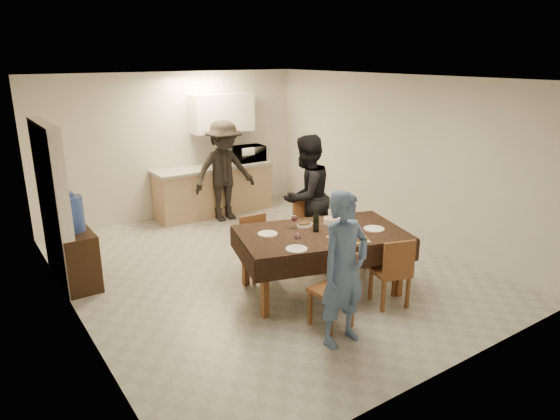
{
  "coord_description": "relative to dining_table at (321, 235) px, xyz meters",
  "views": [
    {
      "loc": [
        -3.45,
        -5.49,
        2.89
      ],
      "look_at": [
        0.07,
        -0.3,
        0.92
      ],
      "focal_mm": 32.0,
      "sensor_mm": 36.0,
      "label": 1
    }
  ],
  "objects": [
    {
      "name": "microwave",
      "position": [
        1.17,
        3.67,
        0.31
      ],
      "size": [
        0.55,
        0.37,
        0.3
      ],
      "primitive_type": "imported",
      "rotation": [
        0.0,
        0.0,
        3.14
      ],
      "color": "white",
      "rests_on": "kitchen_worktop"
    },
    {
      "name": "person_near",
      "position": [
        -0.55,
        -1.05,
        0.06
      ],
      "size": [
        0.62,
        0.43,
        1.63
      ],
      "primitive_type": "imported",
      "rotation": [
        0.0,
        0.0,
        0.07
      ],
      "color": "#4D6898",
      "rests_on": "floor"
    },
    {
      "name": "plate_near_right",
      "position": [
        0.6,
        -0.3,
        0.04
      ],
      "size": [
        0.26,
        0.26,
        0.01
      ],
      "primitive_type": "cylinder",
      "color": "white",
      "rests_on": "dining_table"
    },
    {
      "name": "chair_near_left",
      "position": [
        -0.45,
        -0.83,
        -0.22
      ],
      "size": [
        0.43,
        0.43,
        0.48
      ],
      "rotation": [
        0.0,
        0.0,
        0.08
      ],
      "color": "brown",
      "rests_on": "floor"
    },
    {
      "name": "wall_right",
      "position": [
        2.27,
        0.99,
        0.54
      ],
      "size": [
        0.02,
        6.0,
        2.6
      ],
      "primitive_type": "cube",
      "color": "beige",
      "rests_on": "floor"
    },
    {
      "name": "wine_glass_a",
      "position": [
        -0.55,
        -0.25,
        0.13
      ],
      "size": [
        0.08,
        0.08,
        0.18
      ],
      "primitive_type": null,
      "color": "white",
      "rests_on": "dining_table"
    },
    {
      "name": "stub_partition",
      "position": [
        -2.65,
        2.19,
        0.29
      ],
      "size": [
        0.15,
        1.4,
        2.1
      ],
      "primitive_type": "cube",
      "color": "white",
      "rests_on": "floor"
    },
    {
      "name": "floor",
      "position": [
        -0.23,
        0.99,
        -0.76
      ],
      "size": [
        5.0,
        6.0,
        0.02
      ],
      "primitive_type": "cube",
      "color": "#AEAEA9",
      "rests_on": "ground"
    },
    {
      "name": "wall_front",
      "position": [
        -0.23,
        -2.01,
        0.54
      ],
      "size": [
        5.0,
        0.02,
        2.6
      ],
      "primitive_type": "cube",
      "color": "beige",
      "rests_on": "floor"
    },
    {
      "name": "wine_glass_c",
      "position": [
        -0.2,
        0.3,
        0.13
      ],
      "size": [
        0.08,
        0.08,
        0.18
      ],
      "primitive_type": null,
      "color": "white",
      "rests_on": "dining_table"
    },
    {
      "name": "salad_bowl",
      "position": [
        0.3,
        0.18,
        0.07
      ],
      "size": [
        0.19,
        0.19,
        0.08
      ],
      "primitive_type": "cylinder",
      "color": "white",
      "rests_on": "dining_table"
    },
    {
      "name": "wall_back",
      "position": [
        -0.23,
        3.99,
        0.54
      ],
      "size": [
        5.0,
        0.02,
        2.6
      ],
      "primitive_type": "cube",
      "color": "beige",
      "rests_on": "floor"
    },
    {
      "name": "savoury_tart",
      "position": [
        0.1,
        -0.38,
        0.06
      ],
      "size": [
        0.52,
        0.45,
        0.05
      ],
      "primitive_type": "cube",
      "rotation": [
        0.0,
        0.0,
        -0.33
      ],
      "color": "#B37F34",
      "rests_on": "dining_table"
    },
    {
      "name": "ceiling",
      "position": [
        -0.23,
        0.99,
        1.84
      ],
      "size": [
        5.0,
        6.0,
        0.02
      ],
      "primitive_type": "cube",
      "color": "white",
      "rests_on": "wall_back"
    },
    {
      "name": "wall_left",
      "position": [
        -2.73,
        0.99,
        0.54
      ],
      "size": [
        0.02,
        6.0,
        2.6
      ],
      "primitive_type": "cube",
      "color": "beige",
      "rests_on": "floor"
    },
    {
      "name": "wine_bottle",
      "position": [
        -0.05,
        0.05,
        0.19
      ],
      "size": [
        0.07,
        0.07,
        0.3
      ],
      "primitive_type": null,
      "color": "black",
      "rests_on": "dining_table"
    },
    {
      "name": "plate_far_left",
      "position": [
        -0.6,
        0.3,
        0.04
      ],
      "size": [
        0.24,
        0.24,
        0.01
      ],
      "primitive_type": "cylinder",
      "color": "white",
      "rests_on": "dining_table"
    },
    {
      "name": "plate_far_right",
      "position": [
        0.6,
        0.3,
        0.04
      ],
      "size": [
        0.28,
        0.28,
        0.02
      ],
      "primitive_type": "cylinder",
      "color": "white",
      "rests_on": "dining_table"
    },
    {
      "name": "kitchen_worktop",
      "position": [
        0.37,
        3.67,
        0.13
      ],
      "size": [
        2.24,
        0.64,
        0.05
      ],
      "primitive_type": "cube",
      "color": "#9B9B96",
      "rests_on": "kitchen_base_cabinet"
    },
    {
      "name": "wine_glass_b",
      "position": [
        0.55,
        0.25,
        0.14
      ],
      "size": [
        0.09,
        0.09,
        0.2
      ],
      "primitive_type": null,
      "color": "white",
      "rests_on": "dining_table"
    },
    {
      "name": "water_jug",
      "position": [
        -2.51,
        1.88,
        0.22
      ],
      "size": [
        0.3,
        0.3,
        0.45
      ],
      "primitive_type": "cylinder",
      "color": "blue",
      "rests_on": "console"
    },
    {
      "name": "mushroom_dish",
      "position": [
        -0.05,
        0.28,
        0.05
      ],
      "size": [
        0.2,
        0.2,
        0.04
      ],
      "primitive_type": "cylinder",
      "color": "white",
      "rests_on": "dining_table"
    },
    {
      "name": "chair_near_right",
      "position": [
        0.45,
        -0.83,
        -0.22
      ],
      "size": [
        0.49,
        0.5,
        0.47
      ],
      "rotation": [
        0.0,
        0.0,
        -0.3
      ],
      "color": "brown",
      "rests_on": "floor"
    },
    {
      "name": "upper_cabinet",
      "position": [
        0.67,
        3.81,
        1.09
      ],
      "size": [
        1.2,
        0.34,
        0.7
      ],
      "primitive_type": "cube",
      "color": "white",
      "rests_on": "wall_back"
    },
    {
      "name": "dining_table",
      "position": [
        0.0,
        0.0,
        0.0
      ],
      "size": [
        2.28,
        1.7,
        0.79
      ],
      "rotation": [
        0.0,
        0.0,
        -0.28
      ],
      "color": "black",
      "rests_on": "floor"
    },
    {
      "name": "kitchen_base_cabinet",
      "position": [
        0.37,
        3.67,
        -0.33
      ],
      "size": [
        2.2,
        0.6,
        0.86
      ],
      "primitive_type": "cube",
      "color": "tan",
      "rests_on": "floor"
    },
    {
      "name": "water_pitcher",
      "position": [
        0.35,
        -0.05,
        0.13
      ],
      "size": [
        0.12,
        0.12,
        0.18
      ],
      "primitive_type": "cylinder",
      "color": "white",
      "rests_on": "dining_table"
    },
    {
      "name": "console",
      "position": [
        -2.51,
        1.88,
        -0.38
      ],
      "size": [
        0.4,
        0.81,
        0.75
      ],
      "primitive_type": "cube",
      "color": "black",
      "rests_on": "floor"
    },
    {
      "name": "plate_near_left",
      "position": [
        -0.6,
        -0.3,
        0.04
      ],
      "size": [
        0.25,
        0.25,
        0.01
      ],
      "primitive_type": "cylinder",
      "color": "white",
      "rests_on": "dining_table"
    },
    {
      "name": "person_kitchen",
      "position": [
        0.37,
        3.22,
        0.14
      ],
      "size": [
        1.16,
        0.67,
        1.8
      ],
      "primitive_type": "imported",
      "color": "black",
      "rests_on": "floor"
    },
    {
      "name": "chair_far_right",
      "position": [
        0.45,
        0.66,
        -0.2
      ],
      "size": [
        0.43,
        0.43,
        0.5
      ],
      "rotation": [
        0.0,
        0.0,
        3.17
      ],
      "color": "brown",
      "rests_on": "floor"
    },
    {
      "name": "person_far",
      "position": [
        0.55,
        1.05,
        0.15
      ],
      "size": [
        1.02,
        0.87,
        1.81
      ],
      "primitive_type": "imported",
      "rotation": [
        0.0,
        0.0,
        3.38
      ],
      "color": "black",
      "rests_on": "floor"
    },
    {
      "name": "chair_far_left",
      "position": [
        -0.45,
        0.67,
        -0.24
      ],
      "size": [
        0.42,
        0.42,
        0.46
      ],
      "rotation": [
        0.0,
        0.0,
        3.05
      ],
      "color": "brown",
      "rests_on": "floor"
    }
  ]
}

